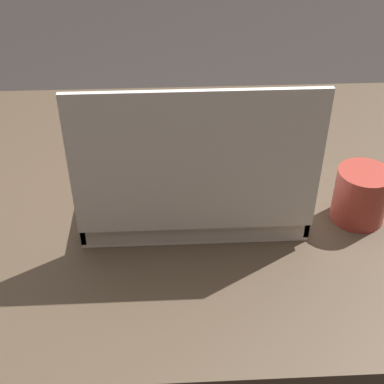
# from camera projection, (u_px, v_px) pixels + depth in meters

# --- Properties ---
(dining_table) EXTENTS (1.14, 0.81, 0.75)m
(dining_table) POSITION_uv_depth(u_px,v_px,m) (167.00, 230.00, 1.02)
(dining_table) COLOR #4C3D2D
(dining_table) RESTS_ON ground_plane
(donut_box) EXTENTS (0.35, 0.24, 0.26)m
(donut_box) POSITION_uv_depth(u_px,v_px,m) (194.00, 186.00, 0.85)
(donut_box) COLOR silver
(donut_box) RESTS_ON dining_table
(coffee_mug) EXTENTS (0.09, 0.09, 0.09)m
(coffee_mug) POSITION_uv_depth(u_px,v_px,m) (361.00, 194.00, 0.85)
(coffee_mug) COLOR #A3382D
(coffee_mug) RESTS_ON dining_table
(paper_napkin) EXTENTS (0.16, 0.12, 0.01)m
(paper_napkin) POSITION_uv_depth(u_px,v_px,m) (149.00, 131.00, 1.10)
(paper_napkin) COLOR #CC4C47
(paper_napkin) RESTS_ON dining_table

